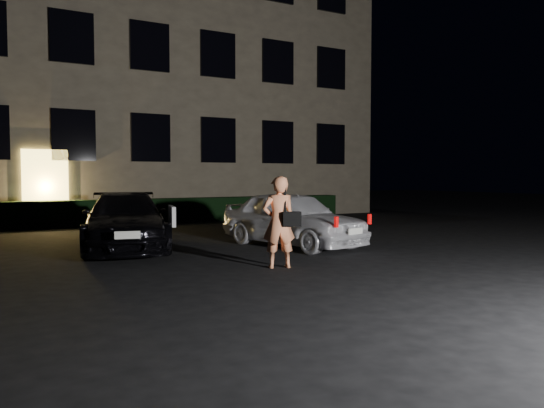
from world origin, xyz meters
TOP-DOWN VIEW (x-y plane):
  - ground at (0.00, 0.00)m, footprint 80.00×80.00m
  - building at (-0.00, 14.99)m, footprint 20.00×8.11m
  - hedge at (0.00, 10.50)m, footprint 15.00×0.70m
  - sedan at (-2.54, 4.29)m, footprint 2.68×4.64m
  - hatch at (0.98, 2.87)m, footprint 2.37×4.07m
  - man at (-0.75, 0.47)m, footprint 0.69×0.55m

SIDE VIEW (x-z plane):
  - ground at x=0.00m, z-range 0.00..0.00m
  - hedge at x=0.00m, z-range 0.00..0.85m
  - sedan at x=-2.54m, z-range 0.00..1.27m
  - hatch at x=0.98m, z-range 0.00..1.30m
  - man at x=-0.75m, z-range 0.00..1.64m
  - building at x=0.00m, z-range 0.00..12.00m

